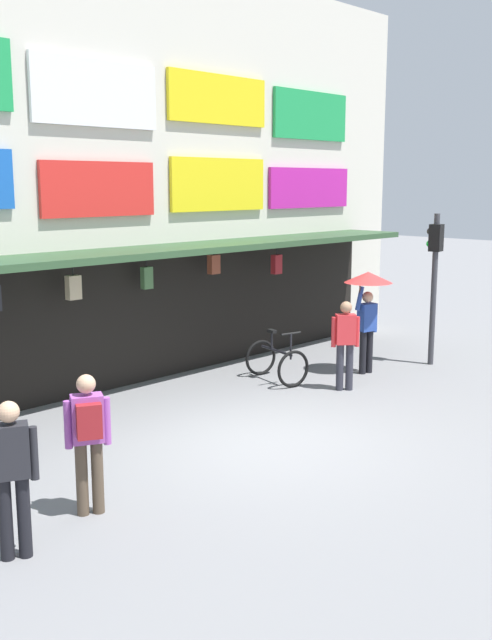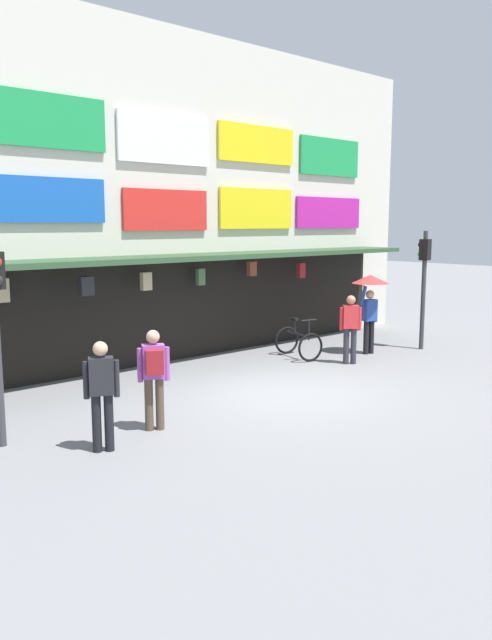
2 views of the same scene
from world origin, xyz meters
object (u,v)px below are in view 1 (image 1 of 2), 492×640
Objects in this scene: traffic_light_far at (434,265)px; bicycle_parked at (277,361)px; pedestrian_in_red at (345,340)px; pedestrian_with_umbrella at (368,293)px; pedestrian_in_blue at (12,471)px; pedestrian_in_white at (88,434)px.

bicycle_parked is (-3.33, 1.44, -1.75)m from traffic_light_far.
pedestrian_in_red is (-2.92, 0.11, -1.19)m from traffic_light_far.
pedestrian_with_umbrella reaches higher than pedestrian_in_blue.
pedestrian_in_blue is at bearing -173.11° from traffic_light_far.
bicycle_parked is 7.58m from pedestrian_in_blue.
pedestrian_in_red and pedestrian_in_blue have the same top height.
bicycle_parked is 6.43m from pedestrian_in_white.
pedestrian_in_white is (-6.35, -1.06, 0.04)m from pedestrian_in_red.
pedestrian_in_red is 1.00× the size of pedestrian_in_blue.
traffic_light_far reaches higher than bicycle_parked.
bicycle_parked is 0.77× the size of pedestrian_in_white.
traffic_light_far is at bearing 5.85° from pedestrian_in_white.
pedestrian_with_umbrella is (-1.60, 0.55, -0.50)m from traffic_light_far.
traffic_light_far is at bearing -19.02° from pedestrian_with_umbrella.
pedestrian_in_red is at bearing 177.82° from traffic_light_far.
pedestrian_in_blue is (-8.79, -1.81, -0.69)m from pedestrian_with_umbrella.
pedestrian_in_white reaches higher than bicycle_parked.
pedestrian_with_umbrella is (1.73, -0.89, 1.25)m from bicycle_parked.
pedestrian_in_blue is (-10.39, -1.26, -1.19)m from traffic_light_far.
pedestrian_in_blue is (-7.47, -1.37, 0.00)m from pedestrian_in_red.
pedestrian_in_red is (-1.32, -0.44, -0.69)m from pedestrian_with_umbrella.
pedestrian_with_umbrella is 7.84m from pedestrian_in_white.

